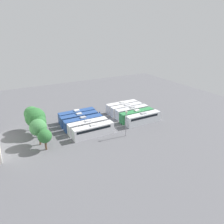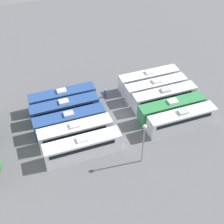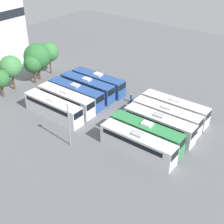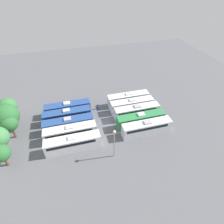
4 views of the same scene
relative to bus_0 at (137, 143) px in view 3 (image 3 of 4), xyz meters
name	(u,v)px [view 3 (image 3 of 4)]	position (x,y,z in m)	size (l,w,h in m)	color
ground_plane	(114,117)	(5.94, 8.52, -1.78)	(110.19, 110.19, 0.00)	slate
bus_0	(137,143)	(0.00, 0.00, 0.00)	(2.46, 11.62, 3.60)	silver
bus_1	(146,133)	(2.89, 0.33, 0.00)	(2.46, 11.62, 3.60)	#338C4C
bus_2	(159,124)	(6.09, 0.03, 0.00)	(2.46, 11.62, 3.60)	silver
bus_3	(166,116)	(8.97, 0.30, 0.00)	(2.46, 11.62, 3.60)	silver
bus_4	(175,108)	(11.93, 0.32, 0.00)	(2.46, 11.62, 3.60)	white
bus_5	(53,107)	(-0.24, 16.80, 0.00)	(2.46, 11.62, 3.60)	white
bus_6	(66,100)	(3.02, 17.03, 0.00)	(2.46, 11.62, 3.60)	white
bus_7	(75,93)	(5.80, 17.28, 0.00)	(2.46, 11.62, 3.60)	#284C93
bus_8	(87,87)	(9.02, 17.31, 0.00)	(2.46, 11.62, 3.60)	#284C93
bus_9	(98,82)	(11.95, 17.00, 0.00)	(2.46, 11.62, 3.60)	#284C93
worker_person	(131,98)	(11.82, 9.06, -0.97)	(0.36, 0.36, 1.75)	navy
light_pole	(68,116)	(-4.36, 8.94, 3.31)	(0.60, 0.60, 7.46)	gray
tree_0	(0,79)	(-0.97, 29.79, 1.88)	(3.43, 3.43, 5.42)	brown
tree_1	(11,67)	(2.18, 30.55, 3.03)	(4.30, 4.30, 6.98)	brown
tree_2	(33,64)	(6.58, 29.42, 2.48)	(3.69, 3.69, 6.15)	brown
tree_3	(37,57)	(8.35, 30.01, 3.26)	(5.44, 5.44, 7.78)	brown
tree_4	(49,52)	(11.87, 30.36, 3.16)	(4.26, 4.26, 7.09)	brown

